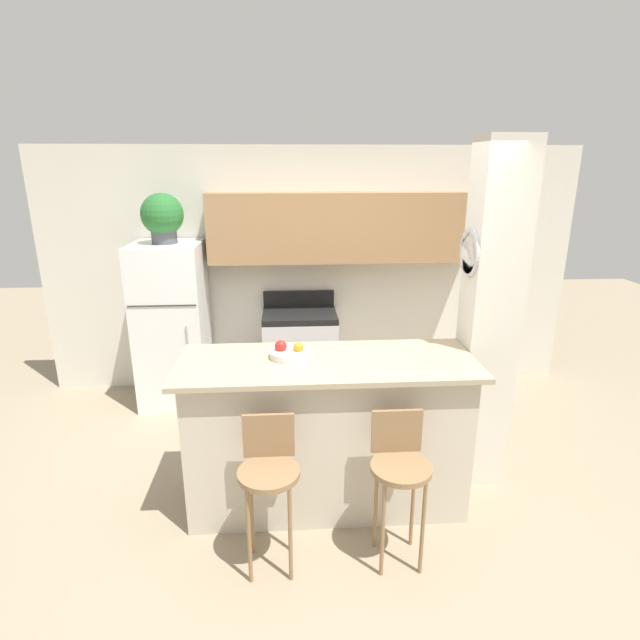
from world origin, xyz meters
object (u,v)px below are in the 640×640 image
Objects in this scene: stove_range at (300,353)px; bar_stool_left at (269,472)px; bar_stool_right at (399,467)px; trash_bin at (229,391)px; refrigerator at (172,325)px; fruit_bowl at (289,353)px; potted_plant_on_fridge at (162,217)px.

stove_range is 2.39m from bar_stool_left.
bar_stool_left is 1.00× the size of bar_stool_right.
bar_stool_left is 2.18m from trash_bin.
refrigerator reaches higher than bar_stool_left.
bar_stool_left is (-0.25, -2.37, 0.17)m from stove_range.
trash_bin is (-0.61, 1.43, -0.94)m from fruit_bowl.
refrigerator is 1.72× the size of bar_stool_right.
stove_range is 2.44m from bar_stool_right.
bar_stool_left is at bearing 180.00° from bar_stool_right.
bar_stool_right is 2.50× the size of trash_bin.
stove_range reaches higher than bar_stool_right.
trash_bin is (0.55, -0.24, -1.70)m from potted_plant_on_fridge.
potted_plant_on_fridge reaches higher than bar_stool_right.
stove_range is at bearing 22.06° from trash_bin.
fruit_bowl is (0.13, 0.64, 0.50)m from bar_stool_left.
stove_range is at bearing 86.18° from fruit_bowl.
trash_bin is (-1.26, 2.08, -0.44)m from bar_stool_right.
fruit_bowl is 1.82m from trash_bin.
stove_range is 3.96× the size of fruit_bowl.
fruit_bowl is (1.16, -1.67, 0.32)m from refrigerator.
bar_stool_left is at bearing -76.97° from trash_bin.
trash_bin is (0.55, -0.24, -0.63)m from refrigerator.
bar_stool_right is (0.53, -2.37, 0.17)m from stove_range.
trash_bin is at bearing -23.30° from potted_plant_on_fridge.
refrigerator is at bearing 156.71° from trash_bin.
stove_range is 2.82× the size of trash_bin.
trash_bin is at bearing 121.17° from bar_stool_right.
bar_stool_left is 2.50× the size of trash_bin.
potted_plant_on_fridge is 1.24× the size of trash_bin.
bar_stool_right is (1.81, -2.32, -0.19)m from refrigerator.
potted_plant_on_fridge is 1.80m from trash_bin.
trash_bin is at bearing 113.17° from fruit_bowl.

